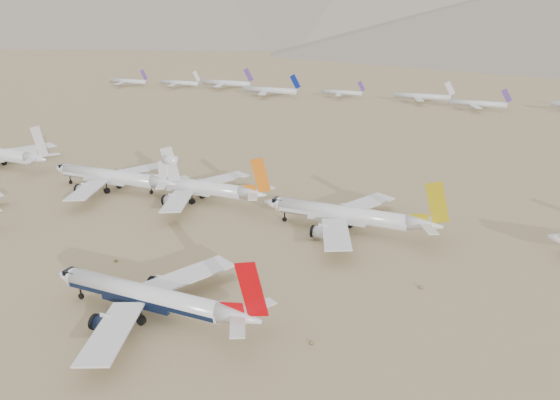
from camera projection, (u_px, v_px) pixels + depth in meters
ground at (190, 318)px, 105.24m from camera, size 7000.00×7000.00×0.00m
main_airliner at (152, 297)px, 103.95m from camera, size 45.95×44.88×16.21m
row2_gold_tail at (349, 215)px, 145.95m from camera, size 48.06×47.01×17.11m
row2_orange_tail at (198, 187)px, 170.12m from camera, size 46.48×45.47×16.58m
row2_white_trijet at (115, 177)px, 180.04m from camera, size 49.33×48.21×17.48m
distant_storage_row at (370, 94)px, 377.67m from camera, size 457.71×67.62×14.79m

